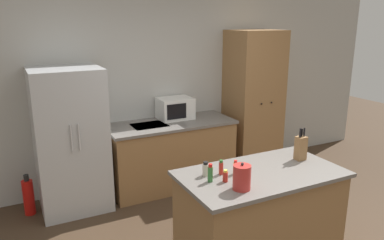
# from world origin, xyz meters

# --- Properties ---
(wall_back) EXTENTS (7.20, 0.06, 2.60)m
(wall_back) POSITION_xyz_m (0.00, 2.33, 1.30)
(wall_back) COLOR #B2B2AD
(wall_back) RESTS_ON ground_plane
(refrigerator) EXTENTS (0.78, 0.73, 1.67)m
(refrigerator) POSITION_xyz_m (-1.36, 1.94, 0.84)
(refrigerator) COLOR #B7BABC
(refrigerator) RESTS_ON ground_plane
(back_counter) EXTENTS (1.67, 0.71, 0.88)m
(back_counter) POSITION_xyz_m (-0.09, 1.97, 0.44)
(back_counter) COLOR olive
(back_counter) RESTS_ON ground_plane
(pantry_cabinet) EXTENTS (0.71, 0.63, 2.04)m
(pantry_cabinet) POSITION_xyz_m (1.24, 2.00, 1.02)
(pantry_cabinet) COLOR olive
(pantry_cabinet) RESTS_ON ground_plane
(kitchen_island) EXTENTS (1.45, 0.80, 0.89)m
(kitchen_island) POSITION_xyz_m (-0.03, 0.09, 0.45)
(kitchen_island) COLOR olive
(kitchen_island) RESTS_ON ground_plane
(microwave) EXTENTS (0.45, 0.35, 0.29)m
(microwave) POSITION_xyz_m (0.04, 2.11, 1.03)
(microwave) COLOR white
(microwave) RESTS_ON back_counter
(knife_block) EXTENTS (0.09, 0.08, 0.32)m
(knife_block) POSITION_xyz_m (0.48, 0.17, 1.01)
(knife_block) COLOR olive
(knife_block) RESTS_ON kitchen_island
(spice_bottle_tall_dark) EXTENTS (0.04, 0.04, 0.16)m
(spice_bottle_tall_dark) POSITION_xyz_m (-0.53, 0.12, 0.96)
(spice_bottle_tall_dark) COLOR #337033
(spice_bottle_tall_dark) RESTS_ON kitchen_island
(spice_bottle_short_red) EXTENTS (0.05, 0.05, 0.13)m
(spice_bottle_short_red) POSITION_xyz_m (-0.51, 0.25, 0.95)
(spice_bottle_short_red) COLOR beige
(spice_bottle_short_red) RESTS_ON kitchen_island
(spice_bottle_amber_oil) EXTENTS (0.04, 0.04, 0.10)m
(spice_bottle_amber_oil) POSITION_xyz_m (-0.42, 0.06, 0.94)
(spice_bottle_amber_oil) COLOR #B2281E
(spice_bottle_amber_oil) RESTS_ON kitchen_island
(spice_bottle_green_herb) EXTENTS (0.04, 0.04, 0.13)m
(spice_bottle_green_herb) POSITION_xyz_m (-0.26, 0.16, 0.95)
(spice_bottle_green_herb) COLOR orange
(spice_bottle_green_herb) RESTS_ON kitchen_island
(spice_bottle_pale_salt) EXTENTS (0.04, 0.04, 0.13)m
(spice_bottle_pale_salt) POSITION_xyz_m (-0.38, 0.21, 0.95)
(spice_bottle_pale_salt) COLOR #B2281E
(spice_bottle_pale_salt) RESTS_ON kitchen_island
(kettle) EXTENTS (0.14, 0.14, 0.22)m
(kettle) POSITION_xyz_m (-0.38, -0.11, 0.99)
(kettle) COLOR #B72D28
(kettle) RESTS_ON kitchen_island
(fire_extinguisher) EXTENTS (0.12, 0.12, 0.49)m
(fire_extinguisher) POSITION_xyz_m (-1.87, 1.98, 0.22)
(fire_extinguisher) COLOR red
(fire_extinguisher) RESTS_ON ground_plane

